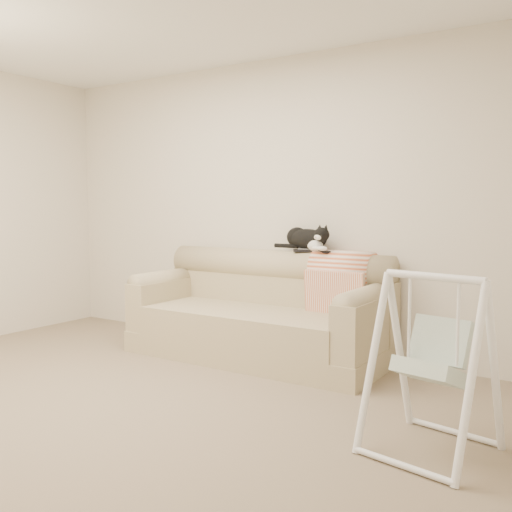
{
  "coord_description": "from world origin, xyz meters",
  "views": [
    {
      "loc": [
        2.69,
        -2.45,
        1.29
      ],
      "look_at": [
        0.27,
        1.27,
        0.9
      ],
      "focal_mm": 40.0,
      "sensor_mm": 36.0,
      "label": 1
    }
  ],
  "objects": [
    {
      "name": "tuxedo_cat",
      "position": [
        0.4,
        1.88,
        1.01
      ],
      "size": [
        0.59,
        0.36,
        0.23
      ],
      "color": "black",
      "rests_on": "sofa"
    },
    {
      "name": "remote_a",
      "position": [
        0.39,
        1.84,
        0.91
      ],
      "size": [
        0.19,
        0.11,
        0.03
      ],
      "color": "black",
      "rests_on": "sofa"
    },
    {
      "name": "remote_b",
      "position": [
        0.57,
        1.83,
        0.91
      ],
      "size": [
        0.17,
        0.12,
        0.02
      ],
      "color": "black",
      "rests_on": "sofa"
    },
    {
      "name": "baby_swing",
      "position": [
        1.88,
        0.48,
        0.47
      ],
      "size": [
        0.68,
        0.71,
        0.95
      ],
      "color": "white",
      "rests_on": "ground"
    },
    {
      "name": "ground_plane",
      "position": [
        0.0,
        0.0,
        0.0
      ],
      "size": [
        5.0,
        5.0,
        0.0
      ],
      "primitive_type": "plane",
      "color": "brown",
      "rests_on": "ground"
    },
    {
      "name": "throw_blanket",
      "position": [
        0.75,
        1.84,
        0.72
      ],
      "size": [
        0.51,
        0.38,
        0.58
      ],
      "color": "#CB5B30",
      "rests_on": "sofa"
    },
    {
      "name": "room_shell",
      "position": [
        0.0,
        0.0,
        1.53
      ],
      "size": [
        5.04,
        4.04,
        2.6
      ],
      "color": "beige",
      "rests_on": "ground"
    },
    {
      "name": "sofa",
      "position": [
        0.1,
        1.62,
        0.35
      ],
      "size": [
        2.2,
        0.93,
        0.9
      ],
      "color": "tan",
      "rests_on": "ground"
    }
  ]
}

